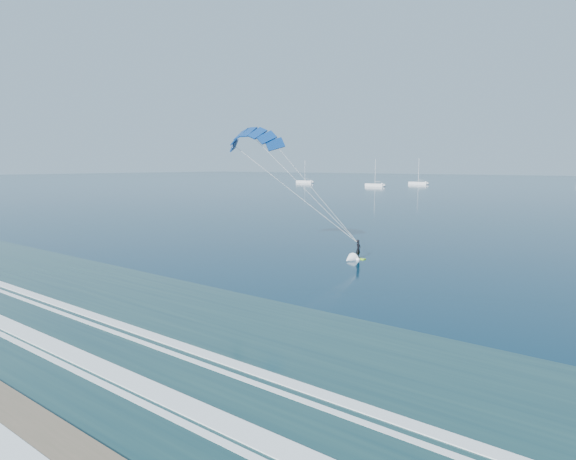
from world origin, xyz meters
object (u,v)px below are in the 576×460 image
(kitesurfer_rig, at_px, (301,186))
(sailboat_7, at_px, (305,182))
(sailboat_1, at_px, (418,183))
(sailboat_0, at_px, (375,185))

(kitesurfer_rig, distance_m, sailboat_7, 202.39)
(kitesurfer_rig, bearing_deg, sailboat_1, 111.62)
(sailboat_0, relative_size, sailboat_7, 1.01)
(sailboat_0, bearing_deg, kitesurfer_rig, -62.93)
(sailboat_0, height_order, sailboat_1, sailboat_1)
(sailboat_7, bearing_deg, kitesurfer_rig, -52.89)
(kitesurfer_rig, height_order, sailboat_0, kitesurfer_rig)
(sailboat_0, bearing_deg, sailboat_1, 81.54)
(kitesurfer_rig, bearing_deg, sailboat_0, 117.07)
(sailboat_1, bearing_deg, sailboat_0, -98.46)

